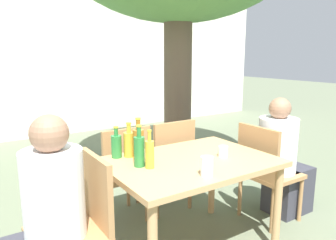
{
  "coord_description": "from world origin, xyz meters",
  "views": [
    {
      "loc": [
        -1.4,
        -1.85,
        1.51
      ],
      "look_at": [
        0.0,
        0.3,
        0.99
      ],
      "focal_mm": 35.0,
      "sensor_mm": 36.0,
      "label": 1
    }
  ],
  "objects_px": {
    "person_seated_1": "(282,164)",
    "amber_bottle_4": "(138,143)",
    "oil_cruet_1": "(150,153)",
    "green_bottle_2": "(116,146)",
    "drinking_glass_0": "(207,167)",
    "drinking_glass_1": "(223,152)",
    "patio_chair_1": "(265,168)",
    "oil_cruet_3": "(129,143)",
    "patio_chair_3": "(168,160)",
    "green_bottle_0": "(139,150)",
    "dining_table_front": "(190,171)",
    "patio_chair_2": "(122,169)",
    "patio_chair_0": "(81,219)",
    "person_seated_0": "(41,227)"
  },
  "relations": [
    {
      "from": "dining_table_front",
      "to": "patio_chair_2",
      "type": "height_order",
      "value": "patio_chair_2"
    },
    {
      "from": "person_seated_0",
      "to": "green_bottle_0",
      "type": "bearing_deg",
      "value": 96.69
    },
    {
      "from": "drinking_glass_1",
      "to": "green_bottle_2",
      "type": "bearing_deg",
      "value": 147.9
    },
    {
      "from": "patio_chair_0",
      "to": "oil_cruet_3",
      "type": "relative_size",
      "value": 3.39
    },
    {
      "from": "patio_chair_3",
      "to": "person_seated_0",
      "type": "distance_m",
      "value": 1.48
    },
    {
      "from": "oil_cruet_1",
      "to": "green_bottle_2",
      "type": "xyz_separation_m",
      "value": [
        -0.09,
        0.34,
        -0.01
      ]
    },
    {
      "from": "patio_chair_2",
      "to": "drinking_glass_1",
      "type": "bearing_deg",
      "value": 123.53
    },
    {
      "from": "dining_table_front",
      "to": "patio_chair_0",
      "type": "xyz_separation_m",
      "value": [
        -0.84,
        0.0,
        -0.14
      ]
    },
    {
      "from": "amber_bottle_4",
      "to": "patio_chair_2",
      "type": "bearing_deg",
      "value": 81.66
    },
    {
      "from": "person_seated_1",
      "to": "oil_cruet_3",
      "type": "xyz_separation_m",
      "value": [
        -1.42,
        0.32,
        0.34
      ]
    },
    {
      "from": "person_seated_1",
      "to": "green_bottle_0",
      "type": "bearing_deg",
      "value": 86.81
    },
    {
      "from": "oil_cruet_1",
      "to": "green_bottle_2",
      "type": "distance_m",
      "value": 0.35
    },
    {
      "from": "patio_chair_0",
      "to": "green_bottle_2",
      "type": "bearing_deg",
      "value": 130.42
    },
    {
      "from": "person_seated_1",
      "to": "drinking_glass_0",
      "type": "height_order",
      "value": "person_seated_1"
    },
    {
      "from": "patio_chair_1",
      "to": "drinking_glass_0",
      "type": "height_order",
      "value": "patio_chair_1"
    },
    {
      "from": "patio_chair_1",
      "to": "green_bottle_0",
      "type": "distance_m",
      "value": 1.27
    },
    {
      "from": "dining_table_front",
      "to": "patio_chair_2",
      "type": "xyz_separation_m",
      "value": [
        -0.24,
        0.67,
        -0.14
      ]
    },
    {
      "from": "patio_chair_0",
      "to": "person_seated_1",
      "type": "height_order",
      "value": "person_seated_1"
    },
    {
      "from": "patio_chair_3",
      "to": "oil_cruet_3",
      "type": "xyz_separation_m",
      "value": [
        -0.58,
        -0.35,
        0.33
      ]
    },
    {
      "from": "drinking_glass_0",
      "to": "person_seated_1",
      "type": "bearing_deg",
      "value": 15.08
    },
    {
      "from": "person_seated_0",
      "to": "oil_cruet_1",
      "type": "height_order",
      "value": "person_seated_0"
    },
    {
      "from": "green_bottle_2",
      "to": "patio_chair_2",
      "type": "bearing_deg",
      "value": 59.65
    },
    {
      "from": "drinking_glass_0",
      "to": "drinking_glass_1",
      "type": "relative_size",
      "value": 1.54
    },
    {
      "from": "patio_chair_3",
      "to": "drinking_glass_0",
      "type": "distance_m",
      "value": 1.09
    },
    {
      "from": "green_bottle_0",
      "to": "drinking_glass_1",
      "type": "relative_size",
      "value": 3.54
    },
    {
      "from": "oil_cruet_3",
      "to": "drinking_glass_0",
      "type": "distance_m",
      "value": 0.68
    },
    {
      "from": "patio_chair_0",
      "to": "patio_chair_3",
      "type": "bearing_deg",
      "value": 121.68
    },
    {
      "from": "amber_bottle_4",
      "to": "dining_table_front",
      "type": "bearing_deg",
      "value": -36.45
    },
    {
      "from": "oil_cruet_3",
      "to": "green_bottle_2",
      "type": "bearing_deg",
      "value": 162.42
    },
    {
      "from": "patio_chair_0",
      "to": "person_seated_1",
      "type": "relative_size",
      "value": 0.79
    },
    {
      "from": "dining_table_front",
      "to": "drinking_glass_1",
      "type": "height_order",
      "value": "drinking_glass_1"
    },
    {
      "from": "patio_chair_1",
      "to": "green_bottle_2",
      "type": "xyz_separation_m",
      "value": [
        -1.27,
        0.35,
        0.32
      ]
    },
    {
      "from": "patio_chair_3",
      "to": "drinking_glass_1",
      "type": "bearing_deg",
      "value": 90.72
    },
    {
      "from": "person_seated_0",
      "to": "drinking_glass_1",
      "type": "relative_size",
      "value": 14.16
    },
    {
      "from": "patio_chair_1",
      "to": "oil_cruet_3",
      "type": "bearing_deg",
      "value": 74.83
    },
    {
      "from": "person_seated_0",
      "to": "person_seated_1",
      "type": "bearing_deg",
      "value": 90.0
    },
    {
      "from": "patio_chair_3",
      "to": "drinking_glass_1",
      "type": "relative_size",
      "value": 10.77
    },
    {
      "from": "drinking_glass_0",
      "to": "patio_chair_1",
      "type": "bearing_deg",
      "value": 18.63
    },
    {
      "from": "dining_table_front",
      "to": "person_seated_1",
      "type": "distance_m",
      "value": 1.09
    },
    {
      "from": "dining_table_front",
      "to": "person_seated_0",
      "type": "xyz_separation_m",
      "value": [
        -1.08,
        -0.0,
        -0.12
      ]
    },
    {
      "from": "person_seated_0",
      "to": "oil_cruet_3",
      "type": "xyz_separation_m",
      "value": [
        0.74,
        0.32,
        0.31
      ]
    },
    {
      "from": "patio_chair_1",
      "to": "oil_cruet_1",
      "type": "height_order",
      "value": "oil_cruet_1"
    },
    {
      "from": "patio_chair_2",
      "to": "drinking_glass_0",
      "type": "relative_size",
      "value": 6.99
    },
    {
      "from": "person_seated_0",
      "to": "green_bottle_0",
      "type": "xyz_separation_m",
      "value": [
        0.69,
        0.08,
        0.32
      ]
    },
    {
      "from": "patio_chair_3",
      "to": "green_bottle_0",
      "type": "distance_m",
      "value": 0.93
    },
    {
      "from": "drinking_glass_0",
      "to": "oil_cruet_3",
      "type": "bearing_deg",
      "value": 109.9
    },
    {
      "from": "person_seated_0",
      "to": "oil_cruet_1",
      "type": "relative_size",
      "value": 4.38
    },
    {
      "from": "green_bottle_0",
      "to": "patio_chair_3",
      "type": "bearing_deg",
      "value": 43.29
    },
    {
      "from": "person_seated_1",
      "to": "amber_bottle_4",
      "type": "height_order",
      "value": "person_seated_1"
    },
    {
      "from": "dining_table_front",
      "to": "person_seated_1",
      "type": "bearing_deg",
      "value": -0.0
    }
  ]
}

